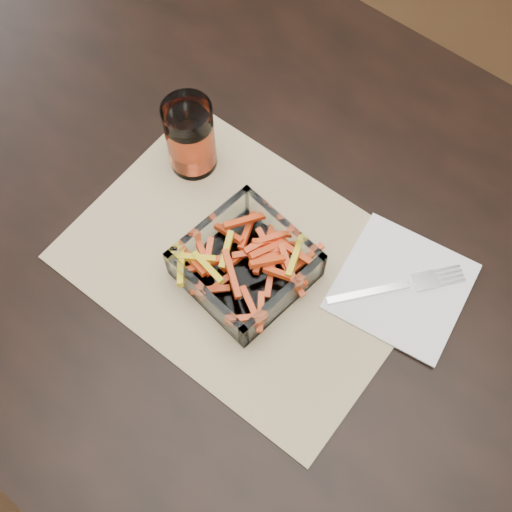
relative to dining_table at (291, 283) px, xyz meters
The scene contains 6 objects.
dining_table is the anchor object (origin of this frame).
placemat 0.11m from the dining_table, 135.50° to the right, with size 0.45×0.33×0.00m, color tan.
glass_bowl 0.13m from the dining_table, 120.65° to the right, with size 0.16×0.16×0.06m.
tumbler 0.26m from the dining_table, behind, with size 0.07×0.07×0.12m.
napkin 0.17m from the dining_table, 21.53° to the left, with size 0.16×0.16×0.00m, color white.
fork 0.17m from the dining_table, 21.01° to the left, with size 0.13×0.16×0.00m.
Camera 1 is at (0.19, -0.32, 1.54)m, focal length 45.00 mm.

